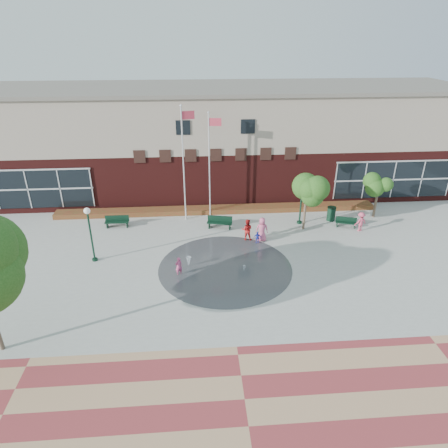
{
  "coord_description": "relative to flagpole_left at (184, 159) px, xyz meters",
  "views": [
    {
      "loc": [
        -1.71,
        -18.33,
        13.52
      ],
      "look_at": [
        0.0,
        4.0,
        2.6
      ],
      "focal_mm": 32.0,
      "sensor_mm": 36.0,
      "label": 1
    }
  ],
  "objects": [
    {
      "name": "ground",
      "position": [
        2.49,
        -10.44,
        -4.93
      ],
      "size": [
        120.0,
        120.0,
        0.0
      ],
      "primitive_type": "plane",
      "color": "#666056",
      "rests_on": "ground"
    },
    {
      "name": "plaza_concrete",
      "position": [
        2.49,
        -6.44,
        -4.93
      ],
      "size": [
        46.0,
        18.0,
        0.01
      ],
      "primitive_type": "cube",
      "color": "#A8A8A0",
      "rests_on": "ground"
    },
    {
      "name": "child_blue",
      "position": [
        4.99,
        -4.44,
        -4.47
      ],
      "size": [
        0.57,
        0.3,
        0.94
      ],
      "primitive_type": "imported",
      "rotation": [
        0.0,
        0.0,
        3.01
      ],
      "color": "#2533B4",
      "rests_on": "ground"
    },
    {
      "name": "library_building",
      "position": [
        2.49,
        7.04,
        -0.29
      ],
      "size": [
        44.4,
        10.4,
        9.2
      ],
      "color": "#4A1514",
      "rests_on": "ground"
    },
    {
      "name": "bench_left",
      "position": [
        -5.23,
        -1.05,
        -4.64
      ],
      "size": [
        1.79,
        0.5,
        0.9
      ],
      "rotation": [
        0.0,
        0.0,
        -0.0
      ],
      "color": "#113121",
      "rests_on": "ground"
    },
    {
      "name": "child_splash",
      "position": [
        -0.39,
        -7.99,
        -4.33
      ],
      "size": [
        0.53,
        0.45,
        1.21
      ],
      "primitive_type": "imported",
      "rotation": [
        0.0,
        0.0,
        3.59
      ],
      "color": "#D54A80",
      "rests_on": "ground"
    },
    {
      "name": "tree_small_right",
      "position": [
        14.94,
        -0.78,
        -2.23
      ],
      "size": [
        2.16,
        2.16,
        3.7
      ],
      "color": "#4E3C2F",
      "rests_on": "ground"
    },
    {
      "name": "water_jet_a",
      "position": [
        0.21,
        -7.08,
        -4.93
      ],
      "size": [
        0.32,
        0.32,
        0.63
      ],
      "primitive_type": "cone",
      "rotation": [
        3.14,
        0.0,
        0.0
      ],
      "color": "white",
      "rests_on": "ground"
    },
    {
      "name": "lamp_right",
      "position": [
        8.73,
        -1.46,
        -2.41
      ],
      "size": [
        0.43,
        0.43,
        4.06
      ],
      "color": "#113121",
      "rests_on": "ground"
    },
    {
      "name": "lamp_left",
      "position": [
        -5.9,
        -5.91,
        -2.6
      ],
      "size": [
        0.4,
        0.4,
        3.75
      ],
      "color": "#113121",
      "rests_on": "ground"
    },
    {
      "name": "splash_pad",
      "position": [
        2.49,
        -7.44,
        -4.93
      ],
      "size": [
        8.4,
        8.4,
        0.01
      ],
      "primitive_type": "cylinder",
      "color": "#383A3D",
      "rests_on": "ground"
    },
    {
      "name": "paver_band",
      "position": [
        2.49,
        -17.44,
        -4.93
      ],
      "size": [
        46.0,
        6.0,
        0.01
      ],
      "primitive_type": "cube",
      "color": "#993437",
      "rests_on": "ground"
    },
    {
      "name": "water_jet_b",
      "position": [
        3.62,
        -7.96,
        -4.93
      ],
      "size": [
        0.18,
        0.18,
        0.41
      ],
      "primitive_type": "cone",
      "rotation": [
        3.14,
        0.0,
        0.0
      ],
      "color": "white",
      "rests_on": "ground"
    },
    {
      "name": "bench_mid",
      "position": [
        2.51,
        -1.82,
        -4.63
      ],
      "size": [
        1.94,
        0.91,
        0.94
      ],
      "rotation": [
        0.0,
        0.0,
        -0.22
      ],
      "color": "#113121",
      "rests_on": "ground"
    },
    {
      "name": "flagpole_left",
      "position": [
        0.0,
        0.0,
        0.0
      ],
      "size": [
        1.02,
        0.29,
        8.86
      ],
      "rotation": [
        0.0,
        0.0,
        0.21
      ],
      "color": "white",
      "rests_on": "ground"
    },
    {
      "name": "bench_right",
      "position": [
        12.08,
        -2.36,
        -4.68
      ],
      "size": [
        1.6,
        0.87,
        0.77
      ],
      "rotation": [
        0.0,
        0.0,
        -0.3
      ],
      "color": "#113121",
      "rests_on": "ground"
    },
    {
      "name": "trash_can",
      "position": [
        11.32,
        -1.1,
        -4.36
      ],
      "size": [
        0.69,
        0.69,
        1.13
      ],
      "color": "#113121",
      "rests_on": "ground"
    },
    {
      "name": "flagpole_right",
      "position": [
        1.95,
        0.55,
        -0.32
      ],
      "size": [
        1.01,
        0.24,
        8.25
      ],
      "rotation": [
        0.0,
        0.0,
        -0.16
      ],
      "color": "white",
      "rests_on": "ground"
    },
    {
      "name": "person_bench",
      "position": [
        12.89,
        -3.05,
        -4.19
      ],
      "size": [
        1.08,
        0.8,
        1.49
      ],
      "primitive_type": "imported",
      "rotation": [
        0.0,
        0.0,
        3.42
      ],
      "color": "#D94C6A",
      "rests_on": "ground"
    },
    {
      "name": "adult_pink",
      "position": [
        5.35,
        -4.02,
        -4.05
      ],
      "size": [
        0.91,
        0.64,
        1.78
      ],
      "primitive_type": "imported",
      "rotation": [
        0.0,
        0.0,
        3.06
      ],
      "color": "#D6597F",
      "rests_on": "ground"
    },
    {
      "name": "tree_mid",
      "position": [
        8.78,
        -2.45,
        -1.69
      ],
      "size": [
        2.64,
        2.64,
        4.46
      ],
      "color": "#4E3C2F",
      "rests_on": "ground"
    },
    {
      "name": "flower_bed",
      "position": [
        2.49,
        1.16,
        -4.93
      ],
      "size": [
        26.0,
        1.2,
        0.4
      ],
      "primitive_type": "cube",
      "color": "#A7191A",
      "rests_on": "ground"
    },
    {
      "name": "adult_red",
      "position": [
        4.32,
        -3.81,
        -4.13
      ],
      "size": [
        0.89,
        0.75,
        1.6
      ],
      "primitive_type": "imported",
      "rotation": [
        0.0,
        0.0,
        2.93
      ],
      "color": "red",
      "rests_on": "ground"
    }
  ]
}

